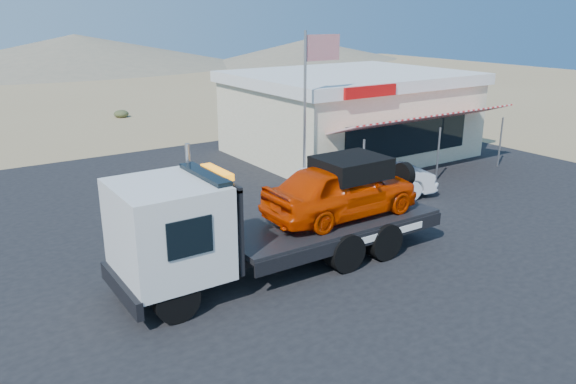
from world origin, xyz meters
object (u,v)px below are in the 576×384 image
Objects in this scene: white_sedan at (368,178)px; jerky_store at (349,113)px; flagpole at (310,96)px; tow_truck at (279,211)px.

jerky_store reaches higher than white_sedan.
white_sedan is 3.64m from flagpole.
jerky_store is 7.36m from flagpole.
white_sedan is 0.48× the size of jerky_store.
jerky_store is at bearing -20.45° from white_sedan.
tow_truck is 1.51× the size of flagpole.
white_sedan is at bearing -41.76° from flagpole.
flagpole is (4.29, 4.55, 2.13)m from tow_truck.
flagpole is (-1.61, 1.44, 2.93)m from white_sedan.
flagpole reaches higher than tow_truck.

